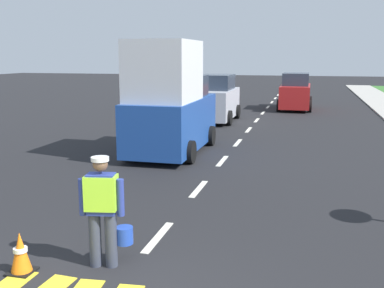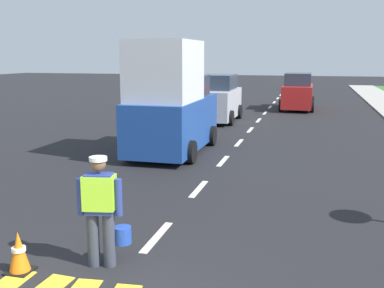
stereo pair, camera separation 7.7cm
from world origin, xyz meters
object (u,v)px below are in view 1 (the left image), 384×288
(delivery_truck, at_px, (170,103))
(car_outgoing_far, at_px, (295,93))
(traffic_cone_near, at_px, (21,253))
(car_oncoming_second, at_px, (216,100))
(road_worker, at_px, (104,206))

(delivery_truck, distance_m, car_outgoing_far, 13.94)
(traffic_cone_near, xyz_separation_m, car_oncoming_second, (-0.40, 16.03, 0.72))
(car_oncoming_second, bearing_deg, traffic_cone_near, -88.59)
(traffic_cone_near, bearing_deg, car_outgoing_far, 81.90)
(car_oncoming_second, bearing_deg, road_worker, -84.56)
(car_oncoming_second, bearing_deg, car_outgoing_far, 59.21)
(car_oncoming_second, relative_size, car_outgoing_far, 0.95)
(road_worker, xyz_separation_m, car_outgoing_far, (2.04, 21.42, 0.05))
(traffic_cone_near, xyz_separation_m, car_outgoing_far, (3.12, 21.93, 0.67))
(delivery_truck, xyz_separation_m, car_oncoming_second, (-0.07, 7.60, -0.59))
(car_oncoming_second, bearing_deg, delivery_truck, -89.47)
(delivery_truck, bearing_deg, car_oncoming_second, 90.53)
(traffic_cone_near, distance_m, delivery_truck, 8.54)
(traffic_cone_near, xyz_separation_m, delivery_truck, (-0.32, 8.43, 1.31))
(road_worker, height_order, delivery_truck, delivery_truck)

